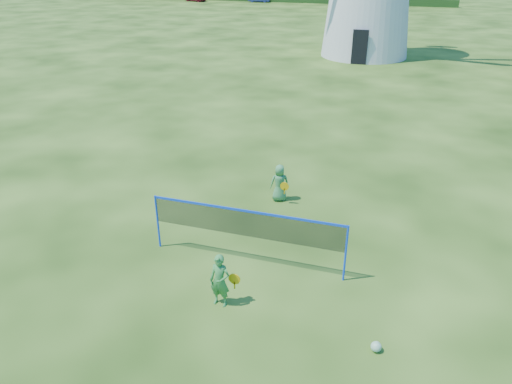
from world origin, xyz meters
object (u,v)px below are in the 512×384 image
object	(u,v)px
badminton_net	(246,224)
player_boy	(280,183)
play_ball	(376,347)
player_girl	(220,281)

from	to	relation	value
badminton_net	player_boy	bearing A→B (deg)	91.62
badminton_net	play_ball	world-z (taller)	badminton_net
badminton_net	player_girl	size ratio (longest dim) A/B	3.87
play_ball	player_boy	bearing A→B (deg)	121.82
badminton_net	player_girl	bearing A→B (deg)	-91.40
badminton_net	player_boy	size ratio (longest dim) A/B	4.15
player_boy	play_ball	world-z (taller)	player_boy
badminton_net	player_girl	xyz separation A→B (m)	(-0.04, -1.74, -0.49)
player_girl	player_boy	size ratio (longest dim) A/B	1.07
badminton_net	play_ball	size ratio (longest dim) A/B	22.95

